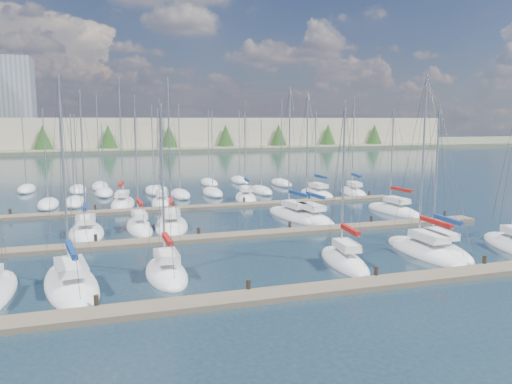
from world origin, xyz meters
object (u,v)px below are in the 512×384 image
object	(u,v)px
sailboat_q	(317,194)
sailboat_b	(71,284)
sailboat_e	(425,251)
sailboat_l	(309,218)
sailboat_h	(86,232)
sailboat_f	(438,248)
sailboat_p	(246,198)
sailboat_n	(123,203)
sailboat_d	(344,261)
sailboat_j	(171,225)
sailboat_k	(292,215)
sailboat_i	(139,227)
sailboat_c	(166,273)
sailboat_o	(162,203)
sailboat_m	(394,211)
sailboat_r	(353,192)

from	to	relation	value
sailboat_q	sailboat_b	size ratio (longest dim) A/B	0.90
sailboat_e	sailboat_q	bearing A→B (deg)	81.77
sailboat_l	sailboat_h	bearing A→B (deg)	175.60
sailboat_f	sailboat_p	bearing A→B (deg)	106.66
sailboat_n	sailboat_h	bearing A→B (deg)	-96.52
sailboat_d	sailboat_j	xyz separation A→B (m)	(-9.37, 15.02, -0.01)
sailboat_h	sailboat_e	xyz separation A→B (m)	(23.34, -13.76, 0.00)
sailboat_k	sailboat_p	bearing A→B (deg)	88.55
sailboat_k	sailboat_j	size ratio (longest dim) A/B	0.96
sailboat_f	sailboat_i	distance (m)	24.77
sailboat_b	sailboat_i	bearing A→B (deg)	62.59
sailboat_c	sailboat_j	world-z (taller)	sailboat_j
sailboat_c	sailboat_o	xyz separation A→B (m)	(3.07, 26.30, 0.01)
sailboat_c	sailboat_m	bearing A→B (deg)	28.27
sailboat_j	sailboat_l	bearing A→B (deg)	4.47
sailboat_e	sailboat_p	size ratio (longest dim) A/B	1.08
sailboat_e	sailboat_j	xyz separation A→B (m)	(-16.13, 14.44, -0.00)
sailboat_i	sailboat_r	world-z (taller)	sailboat_r
sailboat_c	sailboat_h	size ratio (longest dim) A/B	0.88
sailboat_n	sailboat_i	xyz separation A→B (m)	(0.72, -13.28, 0.00)
sailboat_d	sailboat_e	bearing A→B (deg)	11.10
sailboat_h	sailboat_m	bearing A→B (deg)	1.54
sailboat_e	sailboat_f	size ratio (longest dim) A/B	1.19
sailboat_l	sailboat_j	xyz separation A→B (m)	(-13.15, 0.74, 0.00)
sailboat_c	sailboat_n	world-z (taller)	sailboat_n
sailboat_h	sailboat_q	world-z (taller)	sailboat_h
sailboat_h	sailboat_q	distance (m)	30.81
sailboat_n	sailboat_l	bearing A→B (deg)	-32.05
sailboat_n	sailboat_e	distance (m)	34.05
sailboat_n	sailboat_e	world-z (taller)	sailboat_n
sailboat_f	sailboat_m	distance (m)	15.33
sailboat_n	sailboat_j	size ratio (longest dim) A/B	1.07
sailboat_l	sailboat_r	distance (m)	18.45
sailboat_c	sailboat_p	xyz separation A→B (m)	(13.21, 27.06, 0.01)
sailboat_h	sailboat_l	bearing A→B (deg)	-0.26
sailboat_q	sailboat_m	size ratio (longest dim) A/B	1.00
sailboat_l	sailboat_e	distance (m)	14.02
sailboat_q	sailboat_f	bearing A→B (deg)	-96.86
sailboat_l	sailboat_r	size ratio (longest dim) A/B	0.98
sailboat_j	sailboat_q	bearing A→B (deg)	40.57
sailboat_f	sailboat_m	size ratio (longest dim) A/B	1.00
sailboat_f	sailboat_d	bearing A→B (deg)	-170.48
sailboat_j	sailboat_m	bearing A→B (deg)	8.14
sailboat_k	sailboat_j	distance (m)	12.09
sailboat_l	sailboat_e	xyz separation A→B (m)	(2.97, -13.70, 0.01)
sailboat_n	sailboat_k	size ratio (longest dim) A/B	1.12
sailboat_n	sailboat_k	xyz separation A→B (m)	(15.56, -12.43, -0.01)
sailboat_p	sailboat_j	bearing A→B (deg)	-120.12
sailboat_l	sailboat_r	bearing A→B (deg)	43.99
sailboat_l	sailboat_j	bearing A→B (deg)	172.55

